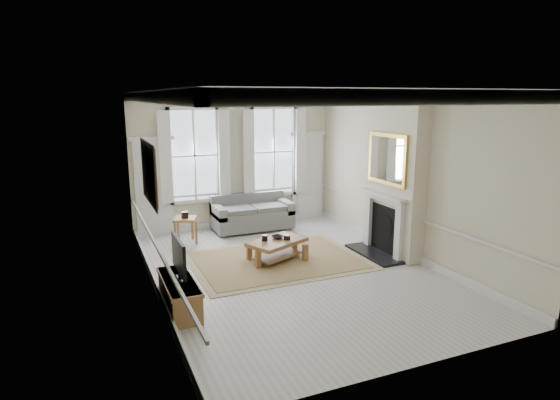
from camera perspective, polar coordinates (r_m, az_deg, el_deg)
name	(u,v)px	position (r m, az deg, el deg)	size (l,w,h in m)	color
floor	(293,271)	(9.17, 1.56, -8.67)	(7.20, 7.20, 0.00)	#B7B5AD
ceiling	(294,91)	(8.56, 1.70, 13.09)	(7.20, 7.20, 0.00)	white
back_wall	(235,161)	(12.03, -5.54, 4.73)	(5.20, 5.20, 0.00)	beige
left_wall	(150,196)	(8.00, -15.57, 0.42)	(7.20, 7.20, 0.00)	beige
right_wall	(407,176)	(10.05, 15.25, 2.83)	(7.20, 7.20, 0.00)	beige
window_left	(194,156)	(11.69, -10.42, 5.34)	(1.26, 0.20, 2.20)	#B2BCC6
window_right	(274,152)	(12.31, -0.80, 5.90)	(1.26, 0.20, 2.20)	#B2BCC6
door_left	(154,189)	(11.64, -15.09, 1.35)	(0.90, 0.08, 2.30)	silver
door_right	(307,177)	(12.83, 3.34, 2.76)	(0.90, 0.08, 2.30)	silver
painting	(149,173)	(8.24, -15.72, 3.23)	(0.05, 1.66, 1.06)	#B2611E
chimney_breast	(394,175)	(10.10, 13.77, 2.95)	(0.35, 1.70, 3.38)	beige
hearth	(374,254)	(10.26, 11.37, -6.44)	(0.55, 1.50, 0.05)	black
fireplace	(383,221)	(10.17, 12.47, -2.50)	(0.21, 1.45, 1.33)	silver
mirror	(387,159)	(9.93, 12.88, 4.88)	(0.06, 1.26, 1.06)	gold
sofa	(252,215)	(11.91, -3.48, -1.85)	(1.97, 0.96, 0.89)	slate
side_table	(185,222)	(10.97, -11.50, -2.69)	(0.63, 0.63, 0.60)	brown
rug	(277,260)	(9.72, -0.36, -7.35)	(3.50, 2.60, 0.02)	#98814E
coffee_table	(277,244)	(9.61, -0.36, -5.36)	(1.37, 1.12, 0.45)	brown
ceramic_pot_a	(265,238)	(9.52, -1.87, -4.65)	(0.12, 0.12, 0.12)	black
ceramic_pot_b	(287,237)	(9.60, 0.86, -4.57)	(0.14, 0.14, 0.10)	black
bowl	(277,237)	(9.68, -0.31, -4.54)	(0.24, 0.24, 0.06)	black
tv_stand	(179,295)	(7.71, -12.17, -11.21)	(0.44, 1.38, 0.49)	brown
tv	(179,256)	(7.49, -12.22, -6.68)	(0.08, 0.90, 0.68)	black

